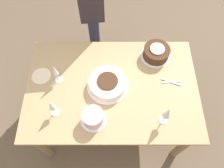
{
  "coord_description": "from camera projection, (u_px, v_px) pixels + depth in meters",
  "views": [
    {
      "loc": [
        0.0,
        0.83,
        2.33
      ],
      "look_at": [
        0.0,
        0.0,
        0.78
      ],
      "focal_mm": 35.0,
      "sensor_mm": 36.0,
      "label": 1
    }
  ],
  "objects": [
    {
      "name": "wine_glass_near",
      "position": [
        55.0,
        71.0,
        1.71
      ],
      "size": [
        0.06,
        0.06,
        0.22
      ],
      "color": "silver",
      "rests_on": "dining_table"
    },
    {
      "name": "wine_glass_far",
      "position": [
        52.0,
        106.0,
        1.59
      ],
      "size": [
        0.07,
        0.07,
        0.19
      ],
      "color": "silver",
      "rests_on": "dining_table"
    },
    {
      "name": "cake_front_chocolate",
      "position": [
        156.0,
        52.0,
        1.91
      ],
      "size": [
        0.27,
        0.27,
        0.11
      ],
      "color": "white",
      "rests_on": "dining_table"
    },
    {
      "name": "dessert_plate_right",
      "position": [
        41.0,
        76.0,
        1.85
      ],
      "size": [
        0.16,
        0.16,
        0.01
      ],
      "color": "beige",
      "rests_on": "dining_table"
    },
    {
      "name": "wine_glass_extra",
      "position": [
        167.0,
        113.0,
        1.53
      ],
      "size": [
        0.06,
        0.06,
        0.23
      ],
      "color": "silver",
      "rests_on": "dining_table"
    },
    {
      "name": "cake_center_white",
      "position": [
        108.0,
        83.0,
        1.78
      ],
      "size": [
        0.34,
        0.34,
        0.09
      ],
      "color": "white",
      "rests_on": "dining_table"
    },
    {
      "name": "cake_back_decorated",
      "position": [
        93.0,
        117.0,
        1.62
      ],
      "size": [
        0.2,
        0.2,
        0.12
      ],
      "color": "white",
      "rests_on": "dining_table"
    },
    {
      "name": "dining_table",
      "position": [
        112.0,
        93.0,
        1.9
      ],
      "size": [
        1.42,
        0.94,
        0.73
      ],
      "color": "tan",
      "rests_on": "ground_plane"
    },
    {
      "name": "ground_plane",
      "position": [
        112.0,
        117.0,
        2.45
      ],
      "size": [
        12.0,
        12.0,
        0.0
      ],
      "primitive_type": "plane",
      "color": "brown"
    },
    {
      "name": "fork_pile",
      "position": [
        173.0,
        82.0,
        1.82
      ],
      "size": [
        0.19,
        0.08,
        0.01
      ],
      "color": "silver",
      "rests_on": "dining_table"
    }
  ]
}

